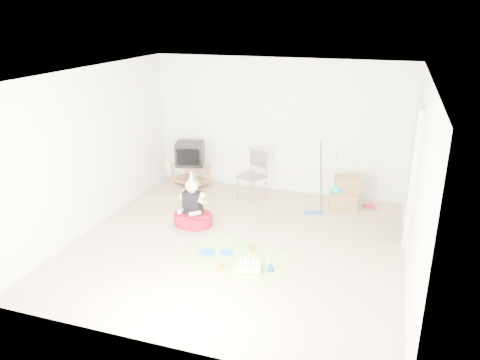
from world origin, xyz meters
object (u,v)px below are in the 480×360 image
(tv_stand, at_px, (191,173))
(seated_woman, at_px, (193,213))
(crt_tv, at_px, (190,154))
(folding_chair, at_px, (252,176))
(cardboard_boxes, at_px, (344,193))
(birthday_cake, at_px, (249,267))

(tv_stand, height_order, seated_woman, seated_woman)
(crt_tv, xyz_separation_m, folding_chair, (1.40, -0.30, -0.22))
(cardboard_boxes, relative_size, seated_woman, 0.63)
(tv_stand, bearing_deg, folding_chair, -12.11)
(folding_chair, height_order, seated_woman, seated_woman)
(tv_stand, bearing_deg, birthday_cake, -52.99)
(tv_stand, relative_size, seated_woman, 0.86)
(crt_tv, distance_m, folding_chair, 1.45)
(cardboard_boxes, distance_m, seated_woman, 2.77)
(folding_chair, distance_m, cardboard_boxes, 1.73)
(crt_tv, relative_size, birthday_cake, 1.42)
(birthday_cake, bearing_deg, seated_woman, 139.98)
(tv_stand, bearing_deg, cardboard_boxes, -3.77)
(crt_tv, distance_m, cardboard_boxes, 3.16)
(folding_chair, relative_size, seated_woman, 0.99)
(crt_tv, xyz_separation_m, seated_woman, (0.79, -1.70, -0.47))
(crt_tv, xyz_separation_m, cardboard_boxes, (3.12, -0.21, -0.39))
(folding_chair, relative_size, birthday_cake, 2.51)
(tv_stand, height_order, crt_tv, crt_tv)
(tv_stand, distance_m, seated_woman, 1.88)
(tv_stand, height_order, folding_chair, folding_chair)
(seated_woman, bearing_deg, cardboard_boxes, 32.64)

